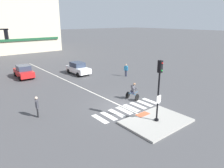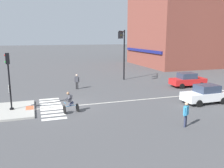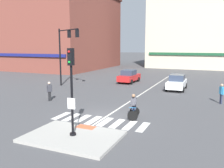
% 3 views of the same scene
% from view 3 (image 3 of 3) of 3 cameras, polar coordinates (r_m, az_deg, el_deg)
% --- Properties ---
extents(ground_plane, '(300.00, 300.00, 0.00)m').
position_cam_3_polar(ground_plane, '(15.86, -1.89, -8.09)').
color(ground_plane, '#474749').
extents(traffic_island, '(4.73, 3.37, 0.15)m').
position_cam_3_polar(traffic_island, '(12.72, -9.32, -12.28)').
color(traffic_island, '#A3A099').
rests_on(traffic_island, ground).
extents(tactile_pad_front, '(1.10, 0.60, 0.01)m').
position_cam_3_polar(tactile_pad_front, '(13.77, -6.28, -10.19)').
color(tactile_pad_front, '#DB5B38').
rests_on(tactile_pad_front, traffic_island).
extents(signal_pole, '(0.44, 0.38, 4.43)m').
position_cam_3_polar(signal_pole, '(12.00, -9.68, 0.02)').
color(signal_pole, black).
rests_on(signal_pole, traffic_island).
extents(crosswalk_stripe_a, '(0.44, 1.80, 0.01)m').
position_cam_3_polar(crosswalk_stripe_a, '(16.65, -12.02, -7.44)').
color(crosswalk_stripe_a, silver).
rests_on(crosswalk_stripe_a, ground).
extents(crosswalk_stripe_b, '(0.44, 1.80, 0.01)m').
position_cam_3_polar(crosswalk_stripe_b, '(16.21, -9.64, -7.83)').
color(crosswalk_stripe_b, silver).
rests_on(crosswalk_stripe_b, ground).
extents(crosswalk_stripe_c, '(0.44, 1.80, 0.01)m').
position_cam_3_polar(crosswalk_stripe_c, '(15.79, -7.12, -8.22)').
color(crosswalk_stripe_c, silver).
rests_on(crosswalk_stripe_c, ground).
extents(crosswalk_stripe_d, '(0.44, 1.80, 0.01)m').
position_cam_3_polar(crosswalk_stripe_d, '(15.41, -4.46, -8.62)').
color(crosswalk_stripe_d, silver).
rests_on(crosswalk_stripe_d, ground).
extents(crosswalk_stripe_e, '(0.44, 1.80, 0.01)m').
position_cam_3_polar(crosswalk_stripe_e, '(15.06, -1.67, -9.02)').
color(crosswalk_stripe_e, silver).
rests_on(crosswalk_stripe_e, ground).
extents(crosswalk_stripe_f, '(0.44, 1.80, 0.01)m').
position_cam_3_polar(crosswalk_stripe_f, '(14.75, 1.25, -9.41)').
color(crosswalk_stripe_f, silver).
rests_on(crosswalk_stripe_f, ground).
extents(crosswalk_stripe_g, '(0.44, 1.80, 0.01)m').
position_cam_3_polar(crosswalk_stripe_g, '(14.48, 4.29, -9.80)').
color(crosswalk_stripe_g, silver).
rests_on(crosswalk_stripe_g, ground).
extents(crosswalk_stripe_h, '(0.44, 1.80, 0.01)m').
position_cam_3_polar(crosswalk_stripe_h, '(14.25, 7.45, -10.17)').
color(crosswalk_stripe_h, silver).
rests_on(crosswalk_stripe_h, ground).
extents(lane_centre_line, '(0.14, 28.00, 0.01)m').
position_cam_3_polar(lane_centre_line, '(25.00, 7.97, -1.77)').
color(lane_centre_line, silver).
rests_on(lane_centre_line, ground).
extents(traffic_light_mast, '(3.95, 2.31, 6.65)m').
position_cam_3_polar(traffic_light_mast, '(27.58, -11.17, 8.74)').
color(traffic_light_mast, black).
rests_on(traffic_light_mast, ground).
extents(building_corner_left, '(19.66, 15.20, 15.30)m').
position_cam_3_polar(building_corner_left, '(56.98, 19.53, 11.61)').
color(building_corner_left, beige).
rests_on(building_corner_left, ground).
extents(building_corner_right, '(17.17, 22.28, 15.58)m').
position_cam_3_polar(building_corner_right, '(52.36, -11.21, 12.37)').
color(building_corner_right, brown).
rests_on(building_corner_right, ground).
extents(car_white_eastbound_far, '(1.87, 4.11, 1.64)m').
position_cam_3_polar(car_white_eastbound_far, '(26.55, 15.25, 0.40)').
color(car_white_eastbound_far, white).
rests_on(car_white_eastbound_far, ground).
extents(car_red_westbound_distant, '(1.99, 4.18, 1.64)m').
position_cam_3_polar(car_red_westbound_distant, '(30.73, 4.09, 1.85)').
color(car_red_westbound_distant, red).
rests_on(car_red_westbound_distant, ground).
extents(cyclist, '(0.85, 1.19, 1.68)m').
position_cam_3_polar(cyclist, '(15.46, 5.21, -5.22)').
color(cyclist, black).
rests_on(cyclist, ground).
extents(pedestrian_at_curb_left, '(0.31, 0.53, 1.67)m').
position_cam_3_polar(pedestrian_at_curb_left, '(21.05, -14.76, -1.33)').
color(pedestrian_at_curb_left, black).
rests_on(pedestrian_at_curb_left, ground).
extents(pedestrian_waiting_far_side, '(0.37, 0.49, 1.67)m').
position_cam_3_polar(pedestrian_waiting_far_side, '(21.26, 24.74, -1.77)').
color(pedestrian_waiting_far_side, '#2D334C').
rests_on(pedestrian_waiting_far_side, ground).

